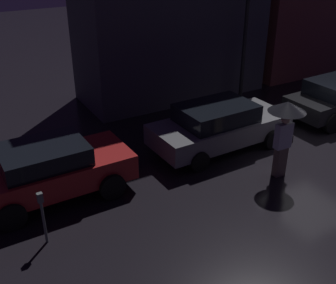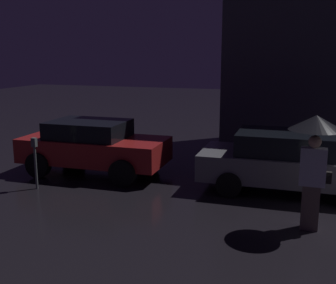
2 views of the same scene
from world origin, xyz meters
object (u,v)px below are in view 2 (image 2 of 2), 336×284
Objects in this scene: parked_car_red at (93,145)px; pedestrian_with_umbrella at (315,144)px; parked_car_grey at (291,161)px; parking_meter at (35,158)px.

pedestrian_with_umbrella reaches higher than parked_car_red.
pedestrian_with_umbrella is at bearing -79.34° from parked_car_grey.
parked_car_red is 6.23m from pedestrian_with_umbrella.
parked_car_grey is (5.30, 0.08, -0.03)m from parked_car_red.
parking_meter is (-5.96, -1.82, 0.04)m from parked_car_grey.
parked_car_red is 5.30m from parked_car_grey.
parked_car_grey is 6.24m from parking_meter.
pedestrian_with_umbrella is 1.71× the size of parking_meter.
parked_car_red is at bearing 161.01° from pedestrian_with_umbrella.
parked_car_red is at bearing 69.09° from parking_meter.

